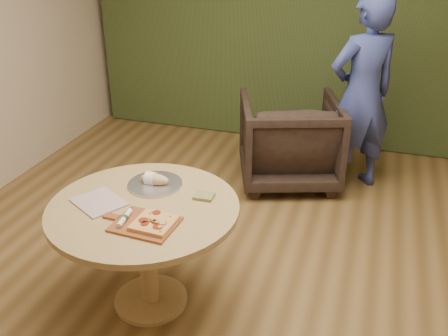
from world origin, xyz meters
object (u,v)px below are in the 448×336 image
bread_roll (154,179)px  person_standing (361,95)px  cutlery_roll (125,218)px  serving_tray (155,184)px  pedestal_table (145,225)px  pizza_paddle (144,224)px  armchair (289,137)px  flatbread_pizza (154,223)px

bread_roll → person_standing: person_standing is taller
cutlery_roll → person_standing: size_ratio=0.11×
serving_tray → cutlery_roll: bearing=-87.0°
pedestal_table → pizza_paddle: bearing=-63.4°
bread_roll → armchair: size_ratio=0.21×
pizza_paddle → bread_roll: (-0.15, 0.46, 0.04)m
serving_tray → bread_roll: bearing=180.0°
cutlery_roll → armchair: 2.30m
pedestal_table → person_standing: size_ratio=0.65×
flatbread_pizza → cutlery_roll: bearing=-177.7°
pizza_paddle → serving_tray: 0.48m
pedestal_table → flatbread_pizza: bearing=-50.1°
pedestal_table → armchair: (0.53, 2.01, -0.15)m
pedestal_table → armchair: 2.08m
armchair → person_standing: (0.61, 0.09, 0.44)m
pedestal_table → person_standing: bearing=61.7°
armchair → person_standing: size_ratio=0.51×
armchair → person_standing: bearing=169.7°
serving_tray → armchair: (0.57, 1.75, -0.30)m
pedestal_table → pizza_paddle: size_ratio=2.58×
armchair → bread_roll: bearing=52.8°
armchair → pedestal_table: bearing=56.3°
serving_tray → person_standing: (1.17, 1.84, 0.15)m
cutlery_roll → bread_roll: bread_roll is taller
cutlery_roll → armchair: bearing=71.1°
pedestal_table → bread_roll: 0.32m
serving_tray → pedestal_table: bearing=-81.3°
pedestal_table → flatbread_pizza: 0.31m
bread_roll → pizza_paddle: bearing=-72.1°
cutlery_roll → armchair: armchair is taller
bread_roll → armchair: bearing=71.9°
flatbread_pizza → armchair: armchair is taller
pizza_paddle → serving_tray: serving_tray is taller
flatbread_pizza → person_standing: (0.97, 2.30, 0.13)m
serving_tray → person_standing: 2.19m
cutlery_roll → armchair: (0.54, 2.21, -0.32)m
bread_roll → pedestal_table: bearing=-79.4°
pizza_paddle → person_standing: 2.53m
flatbread_pizza → serving_tray: flatbread_pizza is taller
person_standing → serving_tray: bearing=21.0°
flatbread_pizza → serving_tray: size_ratio=0.65×
pedestal_table → cutlery_roll: size_ratio=5.88×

